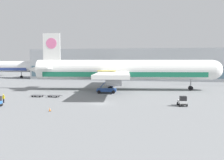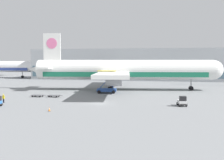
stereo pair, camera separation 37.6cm
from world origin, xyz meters
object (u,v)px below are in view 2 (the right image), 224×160
at_px(ground_crew_near, 3,98).
at_px(traffic_cone_near, 49,109).
at_px(baggage_tug_mid, 182,102).
at_px(baggage_dolly_lead, 38,95).
at_px(airplane_main, 122,70).
at_px(scissor_lift_loader, 107,85).
at_px(baggage_dolly_second, 54,95).

height_order(ground_crew_near, traffic_cone_near, ground_crew_near).
xyz_separation_m(baggage_tug_mid, baggage_dolly_lead, (-33.50, 5.92, -0.49)).
relative_size(airplane_main, scissor_lift_loader, 9.56).
bearing_deg(baggage_dolly_lead, scissor_lift_loader, 36.50).
bearing_deg(scissor_lift_loader, baggage_dolly_second, -145.08).
relative_size(scissor_lift_loader, baggage_dolly_second, 1.63).
bearing_deg(airplane_main, scissor_lift_loader, -118.04).
relative_size(baggage_tug_mid, baggage_dolly_second, 0.71).
distance_m(scissor_lift_loader, baggage_dolly_second, 14.92).
distance_m(scissor_lift_loader, baggage_tug_mid, 24.77).
distance_m(airplane_main, ground_crew_near, 34.67).
bearing_deg(baggage_dolly_lead, traffic_cone_near, -54.67).
xyz_separation_m(baggage_dolly_second, traffic_cone_near, (6.29, -15.90, -0.03)).
xyz_separation_m(airplane_main, baggage_dolly_second, (-13.76, -17.75, -5.45)).
xyz_separation_m(baggage_tug_mid, traffic_cone_near, (-23.16, -9.56, -0.52)).
height_order(scissor_lift_loader, baggage_dolly_second, scissor_lift_loader).
relative_size(baggage_tug_mid, traffic_cone_near, 3.58).
bearing_deg(airplane_main, baggage_dolly_second, -135.47).
bearing_deg(baggage_dolly_lead, airplane_main, 47.14).
relative_size(scissor_lift_loader, ground_crew_near, 3.34).
xyz_separation_m(airplane_main, ground_crew_near, (-20.66, -27.43, -4.76)).
height_order(baggage_tug_mid, traffic_cone_near, baggage_tug_mid).
relative_size(scissor_lift_loader, traffic_cone_near, 8.25).
height_order(airplane_main, scissor_lift_loader, airplane_main).
height_order(baggage_dolly_lead, ground_crew_near, ground_crew_near).
height_order(baggage_dolly_lead, traffic_cone_near, traffic_cone_near).
bearing_deg(baggage_dolly_second, ground_crew_near, -123.93).
bearing_deg(baggage_tug_mid, scissor_lift_loader, -139.82).
bearing_deg(baggage_dolly_second, baggage_tug_mid, -10.58).
xyz_separation_m(ground_crew_near, traffic_cone_near, (13.19, -6.23, -0.72)).
bearing_deg(ground_crew_near, traffic_cone_near, -19.08).
distance_m(baggage_tug_mid, baggage_dolly_lead, 34.03).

